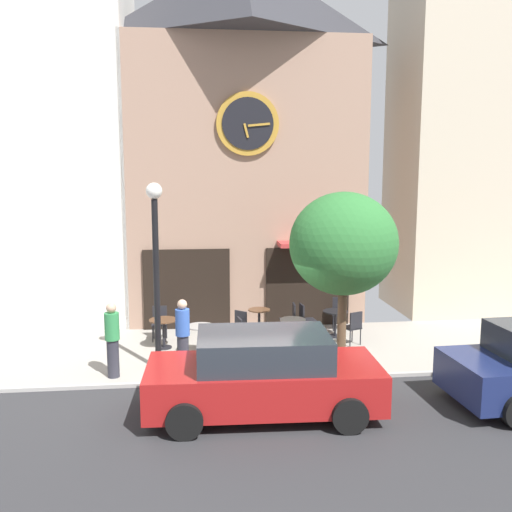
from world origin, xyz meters
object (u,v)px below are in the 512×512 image
at_px(cafe_chair_facing_street, 243,324).
at_px(cafe_chair_corner, 160,320).
at_px(cafe_chair_outer, 236,333).
at_px(cafe_table_center_left, 164,328).
at_px(street_tree, 344,244).
at_px(cafe_chair_left_end, 353,325).
at_px(street_lamp, 156,276).
at_px(cafe_chair_curbside, 305,317).
at_px(pedestrian_blue, 183,335).
at_px(cafe_chair_facing_wall, 339,311).
at_px(cafe_chair_near_tree, 290,317).
at_px(parked_car_red, 263,375).
at_px(cafe_table_leftmost, 335,319).
at_px(cafe_table_near_curb, 293,328).
at_px(cafe_table_rightmost, 259,319).
at_px(pedestrian_green, 112,339).
at_px(cafe_table_center, 201,334).

relative_size(cafe_chair_facing_street, cafe_chair_corner, 1.00).
bearing_deg(cafe_chair_outer, cafe_table_center_left, 160.24).
height_order(street_tree, cafe_chair_left_end, street_tree).
relative_size(street_lamp, cafe_table_center_left, 5.62).
bearing_deg(cafe_chair_curbside, cafe_chair_left_end, -39.75).
bearing_deg(street_tree, pedestrian_blue, 175.50).
bearing_deg(cafe_table_center_left, cafe_chair_facing_wall, 14.45).
relative_size(cafe_chair_corner, cafe_chair_left_end, 1.00).
xyz_separation_m(street_tree, cafe_chair_facing_wall, (0.81, 3.34, -2.37)).
height_order(cafe_table_center_left, cafe_chair_near_tree, cafe_chair_near_tree).
distance_m(street_tree, parked_car_red, 3.65).
height_order(cafe_table_leftmost, parked_car_red, parked_car_red).
relative_size(cafe_chair_outer, parked_car_red, 0.21).
distance_m(cafe_chair_left_end, cafe_chair_curbside, 1.43).
relative_size(street_tree, cafe_chair_facing_street, 4.50).
distance_m(street_tree, cafe_table_center_left, 5.16).
xyz_separation_m(cafe_chair_facing_street, parked_car_red, (0.01, -4.37, 0.23)).
xyz_separation_m(cafe_chair_near_tree, parked_car_red, (-1.34, -4.93, 0.23)).
bearing_deg(cafe_chair_near_tree, parked_car_red, -105.25).
bearing_deg(cafe_chair_corner, cafe_table_center_left, -79.41).
bearing_deg(cafe_table_near_curb, cafe_table_rightmost, 124.51).
height_order(cafe_table_near_curb, cafe_chair_facing_wall, cafe_chair_facing_wall).
xyz_separation_m(street_tree, cafe_chair_left_end, (0.79, 1.80, -2.37)).
xyz_separation_m(pedestrian_green, parked_car_red, (3.05, -2.25, -0.10)).
xyz_separation_m(street_tree, cafe_chair_corner, (-4.24, 2.84, -2.37)).
relative_size(cafe_chair_corner, pedestrian_blue, 0.54).
relative_size(cafe_table_leftmost, pedestrian_blue, 0.43).
bearing_deg(pedestrian_blue, street_lamp, 155.31).
relative_size(cafe_chair_curbside, pedestrian_green, 0.54).
bearing_deg(cafe_table_rightmost, pedestrian_green, -142.23).
bearing_deg(cafe_chair_left_end, parked_car_red, -125.76).
height_order(cafe_chair_facing_street, cafe_chair_corner, same).
relative_size(cafe_chair_near_tree, cafe_chair_curbside, 1.00).
distance_m(cafe_table_near_curb, cafe_chair_near_tree, 1.03).
height_order(cafe_table_center, cafe_chair_near_tree, cafe_chair_near_tree).
relative_size(cafe_table_center, parked_car_red, 0.17).
height_order(cafe_table_rightmost, cafe_chair_facing_wall, cafe_chair_facing_wall).
height_order(cafe_table_leftmost, cafe_chair_left_end, cafe_chair_left_end).
height_order(cafe_chair_facing_street, cafe_chair_near_tree, same).
bearing_deg(street_lamp, cafe_chair_corner, 92.65).
bearing_deg(cafe_chair_outer, cafe_chair_curbside, 32.86).
bearing_deg(cafe_table_center_left, cafe_chair_outer, -19.76).
bearing_deg(parked_car_red, cafe_table_rightmost, 84.42).
distance_m(street_lamp, cafe_chair_facing_street, 3.14).
height_order(cafe_table_center_left, parked_car_red, parked_car_red).
bearing_deg(pedestrian_green, parked_car_red, -36.39).
bearing_deg(cafe_table_rightmost, cafe_table_center, -138.71).
height_order(street_tree, parked_car_red, street_tree).
xyz_separation_m(cafe_table_near_curb, pedestrian_green, (-4.29, -1.66, 0.36)).
height_order(cafe_table_center, parked_car_red, parked_car_red).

